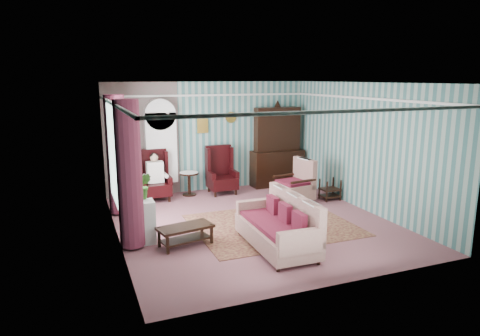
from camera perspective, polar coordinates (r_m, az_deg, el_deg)
name	(u,v)px	position (r m, az deg, el deg)	size (l,w,h in m)	color
floor	(253,223)	(9.11, 1.79, -7.28)	(6.00, 6.00, 0.00)	#884F56
room_shell	(222,128)	(8.60, -2.38, 5.31)	(5.53, 6.02, 2.91)	#3D6F6D
bookcase	(161,153)	(11.09, -10.46, 2.00)	(0.80, 0.28, 2.24)	white
dresser_hutch	(278,144)	(12.01, 5.05, 3.19)	(1.50, 0.56, 2.36)	black
wingback_left	(155,176)	(10.77, -11.26, -1.02)	(0.76, 0.80, 1.25)	black
wingback_right	(222,170)	(11.20, -2.43, -0.30)	(0.76, 0.80, 1.25)	black
seated_woman	(155,177)	(10.78, -11.25, -1.20)	(0.44, 0.40, 1.18)	silver
round_side_table	(189,184)	(11.17, -6.79, -2.12)	(0.50, 0.50, 0.60)	black
nest_table	(330,189)	(10.93, 11.91, -2.78)	(0.45, 0.38, 0.54)	black
plant_stand	(140,223)	(8.09, -13.25, -7.12)	(0.55, 0.35, 0.80)	white
rug	(272,225)	(8.97, 4.33, -7.58)	(3.20, 2.60, 0.01)	#4A2118
sofa	(276,224)	(7.67, 4.84, -7.40)	(1.97, 0.95, 0.93)	beige
floral_armchair	(294,182)	(10.52, 7.18, -1.88)	(0.87, 0.73, 1.00)	beige
coffee_table	(186,236)	(7.93, -7.28, -8.94)	(0.99, 0.47, 0.37)	black
potted_plant_a	(133,192)	(7.77, -14.09, -3.18)	(0.40, 0.34, 0.44)	#184816
potted_plant_b	(144,186)	(8.07, -12.72, -2.36)	(0.27, 0.22, 0.49)	#1E591C
potted_plant_c	(135,191)	(7.98, -13.87, -3.06)	(0.20, 0.20, 0.36)	#255219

